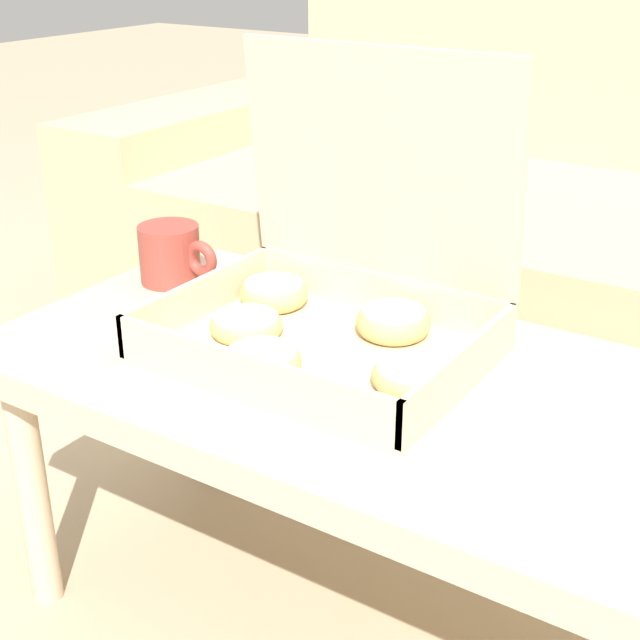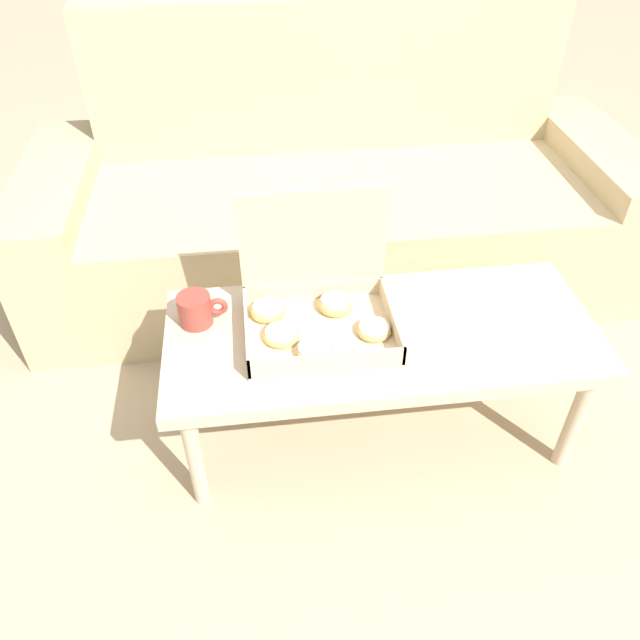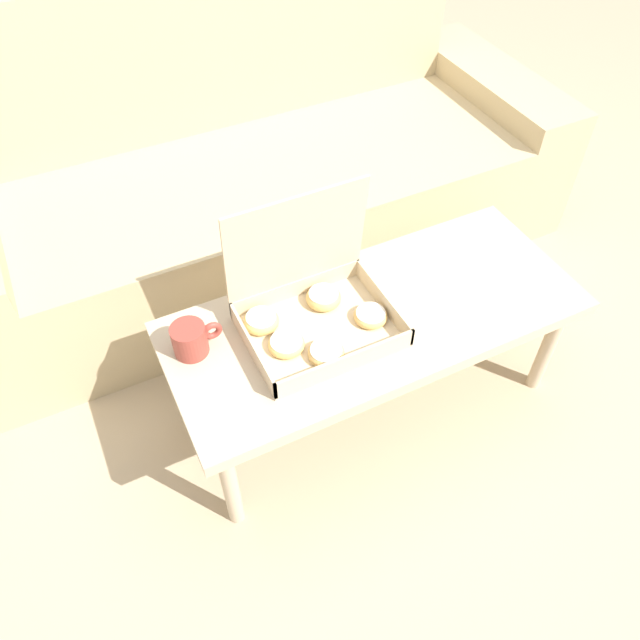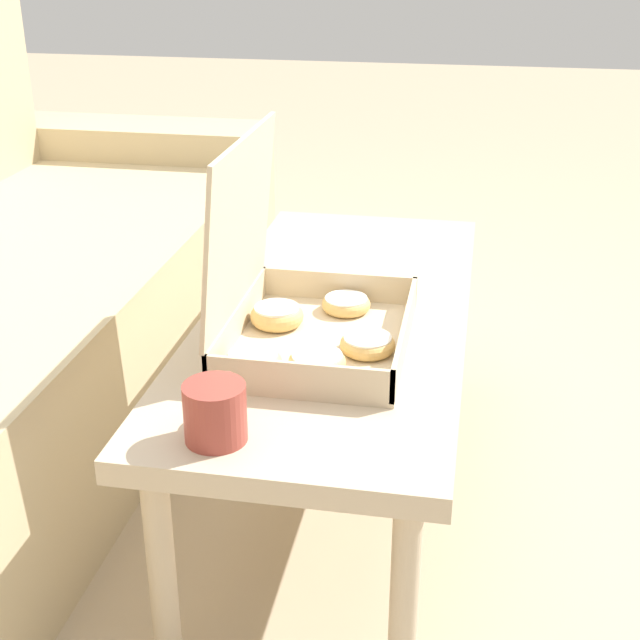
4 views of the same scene
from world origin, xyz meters
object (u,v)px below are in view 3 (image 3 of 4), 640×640
Objects in this scene: coffee_mug at (191,339)px; coffee_table at (374,323)px; couch at (257,175)px; pastry_box at (311,308)px.

coffee_table is at bearing -11.00° from coffee_mug.
couch reaches higher than pastry_box.
pastry_box is 0.32m from coffee_mug.
couch is 0.88m from pastry_box.
couch is 0.94m from coffee_mug.
pastry_box is (-0.18, 0.04, 0.11)m from coffee_table.
coffee_mug is at bearing 170.38° from pastry_box.
couch is at bearing 90.00° from coffee_table.
coffee_table is (0.00, -0.88, 0.06)m from couch.
pastry_box is at bearing 166.54° from coffee_table.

